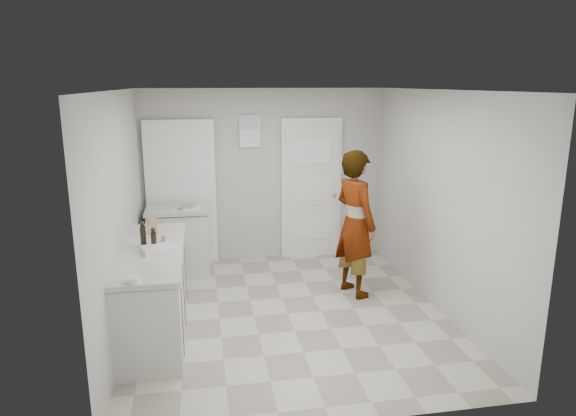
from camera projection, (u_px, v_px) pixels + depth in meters
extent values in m
plane|color=gray|center=(288.00, 313.00, 5.88)|extent=(4.00, 4.00, 0.00)
plane|color=#BBB8B1|center=(264.00, 176.00, 7.50)|extent=(3.50, 0.00, 3.50)
plane|color=#BBB8B1|center=(336.00, 273.00, 3.67)|extent=(3.50, 0.00, 3.50)
plane|color=#BBB8B1|center=(121.00, 215.00, 5.29)|extent=(0.00, 4.00, 4.00)
plane|color=#BBB8B1|center=(438.00, 201.00, 5.88)|extent=(0.00, 4.00, 4.00)
plane|color=silver|center=(288.00, 90.00, 5.29)|extent=(4.00, 4.00, 0.00)
cube|color=white|center=(312.00, 192.00, 7.61)|extent=(0.80, 0.05, 2.00)
cube|color=white|center=(311.00, 189.00, 7.63)|extent=(0.90, 0.04, 2.10)
sphere|color=#D7B652|center=(334.00, 195.00, 7.63)|extent=(0.07, 0.07, 0.07)
cube|color=white|center=(250.00, 131.00, 7.28)|extent=(0.30, 0.02, 0.45)
cube|color=black|center=(181.00, 194.00, 7.32)|extent=(0.90, 0.05, 2.04)
cube|color=white|center=(181.00, 194.00, 7.29)|extent=(0.98, 0.02, 2.10)
cube|color=silver|center=(154.00, 294.00, 5.34)|extent=(0.60, 1.90, 0.86)
cube|color=black|center=(157.00, 328.00, 5.44)|extent=(0.56, 1.86, 0.08)
cube|color=beige|center=(151.00, 251.00, 5.23)|extent=(0.64, 1.96, 0.05)
cube|color=silver|center=(179.00, 243.00, 7.05)|extent=(0.80, 0.55, 0.86)
cube|color=black|center=(180.00, 270.00, 7.15)|extent=(0.75, 0.54, 0.08)
cube|color=beige|center=(177.00, 210.00, 6.94)|extent=(0.84, 0.61, 0.05)
imported|color=silver|center=(355.00, 224.00, 6.25)|extent=(0.64, 0.77, 1.81)
cube|color=#9B6C4D|center=(152.00, 226.00, 5.73)|extent=(0.12, 0.08, 0.18)
cylinder|color=tan|center=(164.00, 239.00, 5.45)|extent=(0.05, 0.05, 0.08)
cylinder|color=black|center=(154.00, 240.00, 5.22)|extent=(0.06, 0.06, 0.18)
sphere|color=black|center=(153.00, 230.00, 5.19)|extent=(0.05, 0.05, 0.05)
cylinder|color=black|center=(143.00, 237.00, 5.27)|extent=(0.06, 0.06, 0.22)
sphere|color=black|center=(142.00, 224.00, 5.24)|extent=(0.05, 0.05, 0.05)
cube|color=silver|center=(159.00, 249.00, 5.14)|extent=(0.38, 0.32, 0.06)
cube|color=silver|center=(159.00, 250.00, 5.14)|extent=(0.33, 0.27, 0.04)
cylinder|color=silver|center=(133.00, 280.00, 4.35)|extent=(0.13, 0.13, 0.05)
sphere|color=white|center=(131.00, 280.00, 4.33)|extent=(0.04, 0.04, 0.04)
sphere|color=white|center=(136.00, 279.00, 4.36)|extent=(0.04, 0.04, 0.04)
cube|color=white|center=(192.00, 208.00, 6.92)|extent=(0.23, 0.29, 0.01)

